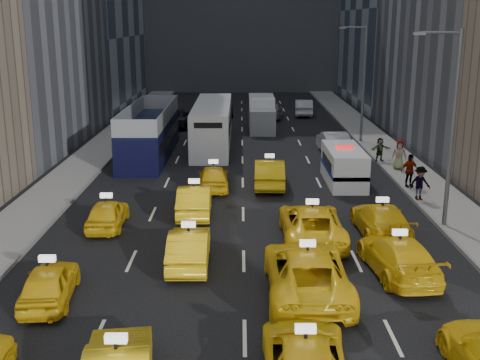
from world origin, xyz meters
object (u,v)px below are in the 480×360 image
object	(u,v)px
nypd_van	(344,166)
city_bus	(213,125)
double_decker	(150,132)
box_truck	(262,114)

from	to	relation	value
nypd_van	city_bus	bearing A→B (deg)	129.60
nypd_van	double_decker	xyz separation A→B (m)	(-12.42, 7.25, 0.74)
double_decker	box_truck	bearing A→B (deg)	56.10
box_truck	nypd_van	bearing A→B (deg)	-70.09
nypd_van	city_bus	size ratio (longest dim) A/B	0.41
double_decker	city_bus	size ratio (longest dim) A/B	0.96
nypd_van	box_truck	bearing A→B (deg)	105.60
double_decker	city_bus	bearing A→B (deg)	43.15
nypd_van	double_decker	bearing A→B (deg)	151.93
double_decker	city_bus	world-z (taller)	double_decker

